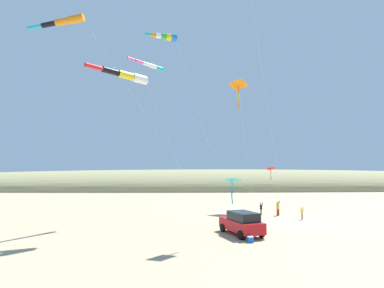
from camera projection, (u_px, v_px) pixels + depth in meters
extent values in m
plane|color=tan|center=(301.00, 224.00, 27.85)|extent=(600.00, 600.00, 0.00)
ellipsoid|color=#938E60|center=(223.00, 189.00, 82.58)|extent=(28.00, 240.00, 11.20)
cube|color=red|center=(241.00, 225.00, 23.37)|extent=(4.67, 3.17, 0.84)
cube|color=black|center=(243.00, 216.00, 23.12)|extent=(2.97, 2.39, 0.68)
cylinder|color=black|center=(223.00, 228.00, 24.36)|extent=(0.70, 0.43, 0.66)
cylinder|color=black|center=(242.00, 226.00, 25.02)|extent=(0.70, 0.43, 0.66)
cylinder|color=black|center=(241.00, 235.00, 21.64)|extent=(0.70, 0.43, 0.66)
cylinder|color=black|center=(261.00, 233.00, 22.31)|extent=(0.70, 0.43, 0.66)
cube|color=blue|center=(250.00, 239.00, 20.92)|extent=(0.60, 0.40, 0.36)
cube|color=white|center=(250.00, 236.00, 20.94)|extent=(0.62, 0.42, 0.06)
cube|color=#3D7F51|center=(261.00, 212.00, 33.83)|extent=(0.27, 0.23, 0.61)
cylinder|color=#232328|center=(261.00, 207.00, 33.89)|extent=(0.39, 0.39, 0.51)
sphere|color=beige|center=(261.00, 204.00, 33.92)|extent=(0.19, 0.19, 0.19)
cylinder|color=#232328|center=(260.00, 204.00, 34.09)|extent=(0.30, 0.23, 0.38)
cylinder|color=#232328|center=(262.00, 204.00, 33.96)|extent=(0.30, 0.23, 0.38)
cube|color=#8E6B9E|center=(302.00, 217.00, 30.51)|extent=(0.24, 0.23, 0.56)
cylinder|color=gold|center=(302.00, 212.00, 30.56)|extent=(0.36, 0.36, 0.46)
sphere|color=beige|center=(302.00, 209.00, 30.59)|extent=(0.18, 0.18, 0.18)
cylinder|color=gold|center=(301.00, 208.00, 30.76)|extent=(0.26, 0.24, 0.35)
cylinder|color=gold|center=(303.00, 209.00, 30.61)|extent=(0.26, 0.24, 0.35)
cube|color=#B72833|center=(278.00, 212.00, 33.36)|extent=(0.20, 0.31, 0.74)
cylinder|color=gold|center=(278.00, 206.00, 33.42)|extent=(0.40, 0.40, 0.61)
sphere|color=#A37551|center=(278.00, 203.00, 33.46)|extent=(0.23, 0.23, 0.23)
cylinder|color=gold|center=(279.00, 202.00, 33.59)|extent=(0.16, 0.38, 0.46)
cylinder|color=gold|center=(279.00, 203.00, 33.29)|extent=(0.16, 0.38, 0.46)
cylinder|color=orange|center=(77.00, 19.00, 30.67)|extent=(0.98, 1.72, 1.07)
cylinder|color=orange|center=(63.00, 22.00, 30.75)|extent=(0.83, 1.68, 0.92)
cylinder|color=black|center=(49.00, 24.00, 30.82)|extent=(0.68, 1.64, 0.77)
cylinder|color=#1EB7C6|center=(35.00, 27.00, 30.90)|extent=(0.53, 1.60, 0.62)
cylinder|color=white|center=(145.00, 115.00, 28.19)|extent=(3.33, 13.84, 21.16)
pyramid|color=#1EB7C6|center=(232.00, 179.00, 35.81)|extent=(1.46, 2.14, 0.60)
cylinder|color=black|center=(232.00, 180.00, 35.77)|extent=(1.81, 0.10, 0.52)
cylinder|color=#1EB7C6|center=(232.00, 185.00, 35.73)|extent=(0.24, 0.24, 0.94)
cylinder|color=blue|center=(232.00, 192.00, 35.63)|extent=(0.24, 0.29, 0.95)
cylinder|color=#1EB7C6|center=(232.00, 200.00, 35.50)|extent=(0.25, 0.30, 0.95)
cylinder|color=white|center=(261.00, 197.00, 35.78)|extent=(0.18, 7.33, 3.94)
cylinder|color=#1EB7C6|center=(159.00, 68.00, 34.16)|extent=(1.24, 1.08, 0.59)
cylinder|color=white|center=(153.00, 66.00, 33.22)|extent=(1.19, 1.02, 0.52)
cylinder|color=white|center=(146.00, 64.00, 32.27)|extent=(1.15, 0.96, 0.45)
cylinder|color=#EF4C93|center=(139.00, 61.00, 31.33)|extent=(1.11, 0.90, 0.38)
cylinder|color=#EF4C93|center=(131.00, 59.00, 30.39)|extent=(1.06, 0.84, 0.31)
cylinder|color=white|center=(208.00, 142.00, 34.13)|extent=(0.29, 11.08, 17.15)
pyramid|color=orange|center=(238.00, 85.00, 24.55)|extent=(1.30, 1.65, 0.73)
cylinder|color=black|center=(238.00, 85.00, 24.50)|extent=(0.96, 0.39, 0.84)
cylinder|color=orange|center=(238.00, 90.00, 24.45)|extent=(0.16, 0.18, 0.66)
cylinder|color=yellow|center=(238.00, 97.00, 24.41)|extent=(0.20, 0.21, 0.66)
cylinder|color=orange|center=(238.00, 105.00, 24.39)|extent=(0.16, 0.20, 0.66)
cylinder|color=white|center=(248.00, 161.00, 29.66)|extent=(11.42, 3.98, 12.33)
cylinder|color=white|center=(268.00, 107.00, 22.89)|extent=(11.00, 6.17, 20.39)
cylinder|color=white|center=(140.00, 79.00, 26.39)|extent=(1.66, 1.62, 0.83)
cylinder|color=yellow|center=(126.00, 75.00, 25.24)|extent=(1.56, 1.51, 0.68)
cylinder|color=black|center=(111.00, 71.00, 24.09)|extent=(1.46, 1.41, 0.54)
cylinder|color=red|center=(94.00, 67.00, 22.94)|extent=(1.36, 1.30, 0.40)
cylinder|color=white|center=(174.00, 153.00, 25.17)|extent=(2.51, 5.41, 13.35)
cylinder|color=blue|center=(174.00, 38.00, 30.14)|extent=(0.89, 0.77, 0.77)
cylinder|color=yellow|center=(169.00, 37.00, 29.95)|extent=(0.81, 0.74, 0.68)
cylinder|color=green|center=(164.00, 36.00, 29.76)|extent=(0.73, 0.71, 0.60)
cylinder|color=white|center=(158.00, 36.00, 29.58)|extent=(0.65, 0.68, 0.52)
cylinder|color=orange|center=(153.00, 35.00, 29.39)|extent=(0.57, 0.66, 0.44)
cylinder|color=#1EB7C6|center=(148.00, 34.00, 29.20)|extent=(0.49, 0.63, 0.35)
cylinder|color=white|center=(203.00, 125.00, 27.16)|extent=(4.54, 5.17, 18.80)
pyramid|color=red|center=(270.00, 168.00, 33.53)|extent=(0.83, 1.07, 0.39)
cylinder|color=black|center=(271.00, 169.00, 33.50)|extent=(0.72, 0.24, 0.43)
cylinder|color=red|center=(271.00, 171.00, 33.45)|extent=(0.12, 0.10, 0.43)
cylinder|color=orange|center=(271.00, 174.00, 33.41)|extent=(0.12, 0.11, 0.43)
cylinder|color=red|center=(271.00, 178.00, 33.36)|extent=(0.11, 0.07, 0.43)
cylinder|color=white|center=(277.00, 191.00, 34.53)|extent=(2.52, 2.22, 5.37)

